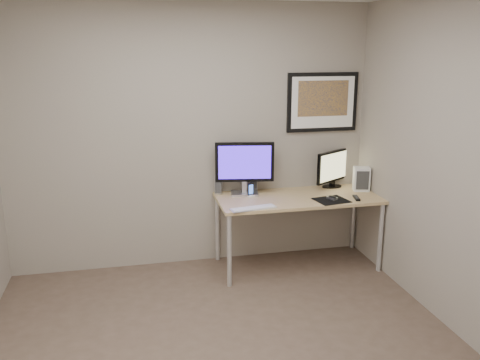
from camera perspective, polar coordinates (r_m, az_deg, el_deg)
The scene contains 14 objects.
floor at distance 3.94m, azimuth -1.62°, elevation -18.69°, with size 3.60×3.60×0.00m, color #4B3B2F.
room at distance 3.77m, azimuth -3.12°, elevation 6.69°, with size 3.60×3.60×3.60m.
desk at distance 5.08m, azimuth 6.50°, elevation -2.59°, with size 1.60×0.70×0.73m.
framed_art at distance 5.32m, azimuth 9.24°, elevation 8.63°, with size 0.75×0.04×0.60m.
monitor_large at distance 5.04m, azimuth 0.52°, elevation 1.60°, with size 0.58×0.23×0.53m.
monitor_tv at distance 5.41m, azimuth 10.38°, elevation 1.35°, with size 0.44×0.29×0.39m.
speaker_left at distance 5.11m, azimuth -2.43°, elevation -0.48°, with size 0.08×0.08×0.20m, color #ACACB1.
speaker_right at distance 5.21m, azimuth 1.56°, elevation -0.19°, with size 0.08×0.08×0.20m, color #ACACB1.
phone_dock at distance 5.02m, azimuth 1.19°, elevation -1.12°, with size 0.06×0.06×0.14m, color black.
keyboard at distance 4.66m, azimuth 1.50°, elevation -3.17°, with size 0.43×0.12×0.02m, color silver.
mousepad at distance 4.99m, azimuth 10.22°, elevation -2.25°, with size 0.30×0.27×0.00m, color black.
mouse at distance 5.02m, azimuth 10.32°, elevation -1.92°, with size 0.06×0.10×0.03m, color black.
remote at distance 5.09m, azimuth 12.94°, elevation -1.95°, with size 0.04×0.16×0.02m, color black.
fan_unit at distance 5.37m, azimuth 13.48°, elevation 0.12°, with size 0.16×0.12×0.25m, color silver.
Camera 1 is at (-0.62, -3.23, 2.17)m, focal length 38.00 mm.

